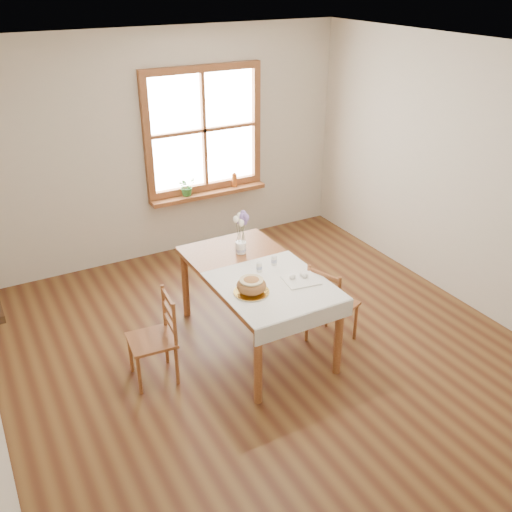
{
  "coord_description": "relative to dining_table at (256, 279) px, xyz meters",
  "views": [
    {
      "loc": [
        -2.14,
        -3.57,
        3.17
      ],
      "look_at": [
        0.0,
        0.3,
        0.9
      ],
      "focal_mm": 40.0,
      "sensor_mm": 36.0,
      "label": 1
    }
  ],
  "objects": [
    {
      "name": "ground",
      "position": [
        0.0,
        -0.3,
        -0.66
      ],
      "size": [
        5.0,
        5.0,
        0.0
      ],
      "primitive_type": "plane",
      "color": "brown",
      "rests_on": "ground"
    },
    {
      "name": "room_walls",
      "position": [
        0.0,
        -0.3,
        1.04
      ],
      "size": [
        4.6,
        5.1,
        2.65
      ],
      "color": "beige",
      "rests_on": "ground"
    },
    {
      "name": "window",
      "position": [
        0.5,
        2.17,
        0.79
      ],
      "size": [
        1.46,
        0.08,
        1.46
      ],
      "color": "#9C5C30",
      "rests_on": "ground"
    },
    {
      "name": "window_sill",
      "position": [
        0.5,
        2.1,
        0.03
      ],
      "size": [
        1.46,
        0.2,
        0.05
      ],
      "color": "#9C5C30",
      "rests_on": "ground"
    },
    {
      "name": "dining_table",
      "position": [
        0.0,
        0.0,
        0.0
      ],
      "size": [
        0.9,
        1.6,
        0.75
      ],
      "color": "#9C5C30",
      "rests_on": "ground"
    },
    {
      "name": "table_linen",
      "position": [
        0.0,
        -0.3,
        0.09
      ],
      "size": [
        0.91,
        0.99,
        0.01
      ],
      "primitive_type": "cube",
      "color": "silver",
      "rests_on": "dining_table"
    },
    {
      "name": "chair_left",
      "position": [
        -1.02,
        -0.04,
        -0.27
      ],
      "size": [
        0.42,
        0.4,
        0.79
      ],
      "primitive_type": null,
      "rotation": [
        0.0,
        0.0,
        -1.66
      ],
      "color": "#9C5C30",
      "rests_on": "ground"
    },
    {
      "name": "chair_right",
      "position": [
        0.63,
        -0.32,
        -0.26
      ],
      "size": [
        0.5,
        0.49,
        0.81
      ],
      "primitive_type": null,
      "rotation": [
        0.0,
        0.0,
        1.91
      ],
      "color": "#9C5C30",
      "rests_on": "ground"
    },
    {
      "name": "bread_plate",
      "position": [
        -0.22,
        -0.33,
        0.1
      ],
      "size": [
        0.31,
        0.31,
        0.02
      ],
      "primitive_type": "cylinder",
      "rotation": [
        0.0,
        0.0,
        0.08
      ],
      "color": "white",
      "rests_on": "table_linen"
    },
    {
      "name": "bread_loaf",
      "position": [
        -0.22,
        -0.33,
        0.18
      ],
      "size": [
        0.25,
        0.25,
        0.14
      ],
      "primitive_type": "ellipsoid",
      "color": "#B27B3F",
      "rests_on": "bread_plate"
    },
    {
      "name": "egg_napkin",
      "position": [
        0.24,
        -0.36,
        0.1
      ],
      "size": [
        0.32,
        0.28,
        0.01
      ],
      "primitive_type": "cube",
      "rotation": [
        0.0,
        0.0,
        -0.15
      ],
      "color": "silver",
      "rests_on": "table_linen"
    },
    {
      "name": "eggs",
      "position": [
        0.24,
        -0.36,
        0.13
      ],
      "size": [
        0.25,
        0.23,
        0.05
      ],
      "primitive_type": null,
      "rotation": [
        0.0,
        0.0,
        -0.15
      ],
      "color": "white",
      "rests_on": "egg_napkin"
    },
    {
      "name": "salt_shaker",
      "position": [
        0.01,
        -0.04,
        0.14
      ],
      "size": [
        0.06,
        0.06,
        0.1
      ],
      "primitive_type": "cylinder",
      "rotation": [
        0.0,
        0.0,
        0.22
      ],
      "color": "white",
      "rests_on": "table_linen"
    },
    {
      "name": "pepper_shaker",
      "position": [
        0.19,
        0.01,
        0.14
      ],
      "size": [
        0.05,
        0.05,
        0.1
      ],
      "primitive_type": "cylinder",
      "rotation": [
        0.0,
        0.0,
        0.0
      ],
      "color": "white",
      "rests_on": "table_linen"
    },
    {
      "name": "flower_vase",
      "position": [
        0.04,
        0.37,
        0.14
      ],
      "size": [
        0.13,
        0.13,
        0.11
      ],
      "primitive_type": "cylinder",
      "rotation": [
        0.0,
        0.0,
        0.34
      ],
      "color": "white",
      "rests_on": "dining_table"
    },
    {
      "name": "lavender_bouquet",
      "position": [
        0.04,
        0.37,
        0.36
      ],
      "size": [
        0.18,
        0.18,
        0.33
      ],
      "primitive_type": null,
      "color": "#775DA6",
      "rests_on": "flower_vase"
    },
    {
      "name": "potted_plant",
      "position": [
        0.22,
        2.1,
        0.14
      ],
      "size": [
        0.27,
        0.28,
        0.18
      ],
      "primitive_type": "imported",
      "rotation": [
        0.0,
        0.0,
        0.34
      ],
      "color": "#2E6E2C",
      "rests_on": "window_sill"
    },
    {
      "name": "amber_bottle",
      "position": [
        0.85,
        2.1,
        0.14
      ],
      "size": [
        0.07,
        0.07,
        0.18
      ],
      "primitive_type": "cylinder",
      "rotation": [
        0.0,
        0.0,
        -0.11
      ],
      "color": "#B45A21",
      "rests_on": "window_sill"
    }
  ]
}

